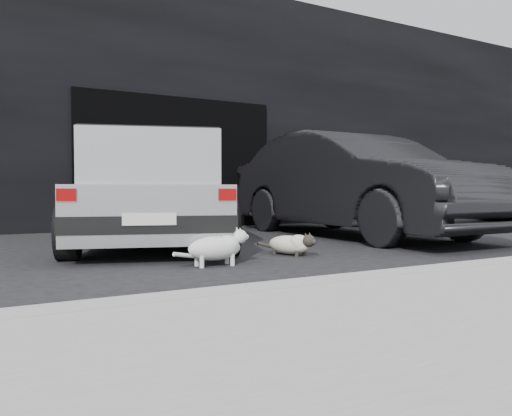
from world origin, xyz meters
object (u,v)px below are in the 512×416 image
silver_hatchback (152,187)px  cat_siamese (292,244)px  cat_white (218,247)px  second_car (355,184)px

silver_hatchback → cat_siamese: (1.11, -1.79, -0.67)m
cat_white → cat_siamese: bearing=107.6°
silver_hatchback → second_car: 3.35m
silver_hatchback → cat_white: size_ratio=5.25×
second_car → silver_hatchback: bearing=175.6°
silver_hatchback → second_car: (3.34, -0.25, 0.05)m
silver_hatchback → cat_white: (0.03, -2.10, -0.61)m
silver_hatchback → cat_white: bearing=-71.4°
second_car → cat_white: second_car is taller
cat_siamese → cat_white: cat_white is taller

